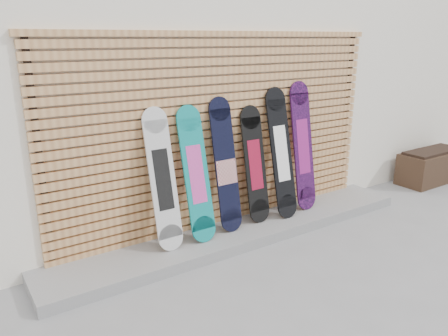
{
  "coord_description": "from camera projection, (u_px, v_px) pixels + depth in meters",
  "views": [
    {
      "loc": [
        -2.88,
        -3.07,
        2.23
      ],
      "look_at": [
        -0.34,
        0.75,
        0.85
      ],
      "focal_mm": 35.0,
      "sensor_mm": 36.0,
      "label": 1
    }
  ],
  "objects": [
    {
      "name": "ground",
      "position": [
        290.0,
        257.0,
        4.62
      ],
      "size": [
        80.0,
        80.0,
        0.0
      ],
      "primitive_type": "plane",
      "color": "gray",
      "rests_on": "ground"
    },
    {
      "name": "building",
      "position": [
        173.0,
        64.0,
        7.15
      ],
      "size": [
        12.0,
        5.0,
        3.6
      ],
      "primitive_type": "cube",
      "color": "white",
      "rests_on": "ground"
    },
    {
      "name": "snowboard_3",
      "position": [
        255.0,
        165.0,
        5.09
      ],
      "size": [
        0.28,
        0.29,
        1.36
      ],
      "color": "black",
      "rests_on": "concrete_step"
    },
    {
      "name": "planter_box",
      "position": [
        431.0,
        166.0,
        6.94
      ],
      "size": [
        1.17,
        0.49,
        0.53
      ],
      "color": "#322216",
      "rests_on": "ground"
    },
    {
      "name": "snowboard_5",
      "position": [
        303.0,
        147.0,
        5.45
      ],
      "size": [
        0.29,
        0.3,
        1.6
      ],
      "color": "black",
      "rests_on": "concrete_step"
    },
    {
      "name": "slat_wall",
      "position": [
        227.0,
        131.0,
        4.96
      ],
      "size": [
        4.26,
        0.08,
        2.29
      ],
      "color": "tan",
      "rests_on": "ground"
    },
    {
      "name": "snowboard_0",
      "position": [
        163.0,
        180.0,
        4.42
      ],
      "size": [
        0.27,
        0.35,
        1.45
      ],
      "color": "silver",
      "rests_on": "concrete_step"
    },
    {
      "name": "concrete_step",
      "position": [
        241.0,
        232.0,
        5.06
      ],
      "size": [
        4.6,
        0.7,
        0.12
      ],
      "primitive_type": "cube",
      "color": "gray",
      "rests_on": "ground"
    },
    {
      "name": "snowboard_1",
      "position": [
        196.0,
        174.0,
        4.62
      ],
      "size": [
        0.28,
        0.37,
        1.44
      ],
      "color": "#0D8584",
      "rests_on": "concrete_step"
    },
    {
      "name": "snowboard_4",
      "position": [
        281.0,
        153.0,
        5.22
      ],
      "size": [
        0.29,
        0.38,
        1.55
      ],
      "color": "black",
      "rests_on": "concrete_step"
    },
    {
      "name": "snowboard_2",
      "position": [
        226.0,
        166.0,
        4.84
      ],
      "size": [
        0.27,
        0.32,
        1.5
      ],
      "color": "black",
      "rests_on": "concrete_step"
    }
  ]
}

